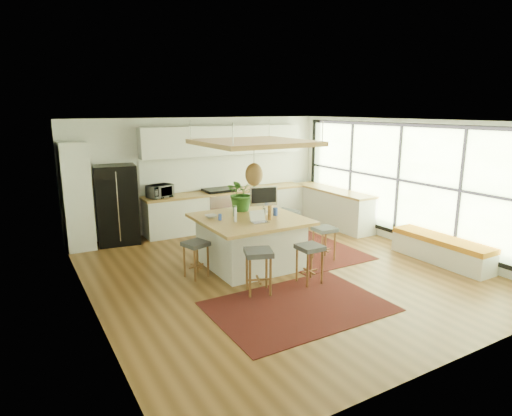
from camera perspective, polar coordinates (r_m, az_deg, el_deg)
floor at (r=8.05m, az=3.05°, el=-8.18°), size 7.00×7.00×0.00m
ceiling at (r=7.51m, az=3.30°, el=11.39°), size 7.00×7.00×0.00m
wall_back at (r=10.72m, az=-7.16°, el=4.54°), size 6.50×0.00×6.50m
wall_front at (r=5.21m, az=24.85°, el=-5.63°), size 6.50×0.00×6.50m
wall_left at (r=6.52m, az=-21.47°, el=-1.73°), size 0.00×7.00×7.00m
wall_right at (r=9.81m, az=19.28°, el=3.13°), size 0.00×7.00×7.00m
window_wall at (r=9.78m, az=19.19°, el=3.40°), size 0.10×6.20×2.60m
pantry at (r=9.69m, az=-22.60°, el=1.39°), size 0.55×0.60×2.25m
back_counter_base at (r=10.83m, az=-3.68°, el=-0.20°), size 4.20×0.60×0.88m
back_counter_top at (r=10.74m, az=-3.72°, el=2.19°), size 4.24×0.64×0.05m
backsplash at (r=10.93m, az=-4.46°, el=4.76°), size 4.20×0.02×0.80m
upper_cabinets at (r=10.70m, az=-4.15°, el=8.90°), size 4.20×0.34×0.70m
range at (r=10.71m, az=-4.88°, el=-0.04°), size 0.76×0.62×1.00m
right_counter_base at (r=11.15m, az=10.10°, el=0.01°), size 0.60×2.50×0.88m
right_counter_top at (r=11.06m, az=10.19°, el=2.33°), size 0.64×2.54×0.05m
window_bench at (r=9.11m, az=23.23°, el=-5.06°), size 0.52×2.00×0.50m
ceiling_panel at (r=7.74m, az=-0.27°, el=6.64°), size 1.86×1.86×0.80m
rug_near at (r=6.69m, az=5.63°, el=-12.79°), size 2.60×1.80×0.01m
rug_right at (r=9.30m, az=6.29°, el=-5.27°), size 1.80×2.60×0.01m
fridge at (r=9.86m, az=-17.90°, el=0.76°), size 0.95×0.79×1.73m
island at (r=8.16m, az=-0.80°, el=-4.42°), size 1.85×1.85×0.93m
stool_near_left at (r=6.98m, az=0.33°, el=-8.45°), size 0.55×0.55×0.72m
stool_near_right at (r=7.42m, az=7.07°, el=-7.21°), size 0.40×0.40×0.67m
stool_right_front at (r=8.56m, az=8.96°, el=-4.52°), size 0.41×0.41×0.66m
stool_right_back at (r=9.27m, az=3.78°, el=-3.01°), size 0.60×0.60×0.80m
stool_left_side at (r=7.69m, az=-7.91°, el=-6.51°), size 0.48×0.48×0.65m
laptop at (r=7.65m, az=0.50°, el=-1.06°), size 0.32×0.34×0.22m
monitor at (r=8.39m, az=1.02°, el=1.19°), size 0.59×0.33×0.52m
microwave at (r=10.07m, az=-12.56°, el=2.38°), size 0.60×0.45×0.36m
island_plant at (r=8.54m, az=-1.91°, el=1.55°), size 0.73×0.79×0.57m
island_bowl at (r=8.05m, az=-5.95°, el=-1.11°), size 0.22×0.22×0.05m
island_bottle_0 at (r=7.85m, az=-4.68°, el=-0.92°), size 0.07×0.07×0.19m
island_bottle_1 at (r=7.70m, az=-2.87°, el=-1.18°), size 0.07×0.07×0.19m
island_bottle_2 at (r=7.88m, az=1.84°, el=-0.83°), size 0.07×0.07×0.19m
island_bottle_3 at (r=8.22m, az=1.14°, el=-0.24°), size 0.07×0.07×0.19m
island_bottle_4 at (r=8.13m, az=-2.91°, el=-0.41°), size 0.07×0.07×0.19m
island_bottle_5 at (r=8.18m, az=2.58°, el=-0.33°), size 0.07×0.07×0.19m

